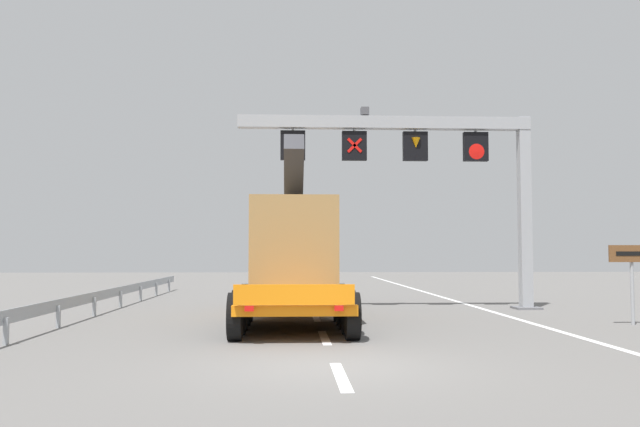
# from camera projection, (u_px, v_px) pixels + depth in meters

# --- Properties ---
(ground) EXTENTS (112.00, 112.00, 0.00)m
(ground) POSITION_uv_depth(u_px,v_px,m) (329.00, 366.00, 11.94)
(ground) COLOR slate
(lane_markings) EXTENTS (0.20, 52.26, 0.01)m
(lane_markings) POSITION_uv_depth(u_px,v_px,m) (307.00, 296.00, 30.72)
(lane_markings) COLOR silver
(lane_markings) RESTS_ON ground
(edge_line_right) EXTENTS (0.20, 63.00, 0.01)m
(edge_line_right) POSITION_uv_depth(u_px,v_px,m) (480.00, 308.00, 24.20)
(edge_line_right) COLOR silver
(edge_line_right) RESTS_ON ground
(overhead_lane_gantry) EXTENTS (10.76, 0.90, 7.21)m
(overhead_lane_gantry) POSITION_uv_depth(u_px,v_px,m) (424.00, 155.00, 24.11)
(overhead_lane_gantry) COLOR #9EA0A5
(overhead_lane_gantry) RESTS_ON ground
(heavy_haul_truck_orange) EXTENTS (3.04, 14.07, 5.30)m
(heavy_haul_truck_orange) POSITION_uv_depth(u_px,v_px,m) (293.00, 253.00, 22.90)
(heavy_haul_truck_orange) COLOR orange
(heavy_haul_truck_orange) RESTS_ON ground
(tourist_info_sign_brown) EXTENTS (1.34, 0.15, 2.22)m
(tourist_info_sign_brown) POSITION_uv_depth(u_px,v_px,m) (632.00, 265.00, 18.70)
(tourist_info_sign_brown) COLOR #9EA0A5
(tourist_info_sign_brown) RESTS_ON ground
(guardrail_left) EXTENTS (0.13, 26.70, 0.76)m
(guardrail_left) POSITION_uv_depth(u_px,v_px,m) (107.00, 295.00, 22.97)
(guardrail_left) COLOR #999EA3
(guardrail_left) RESTS_ON ground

